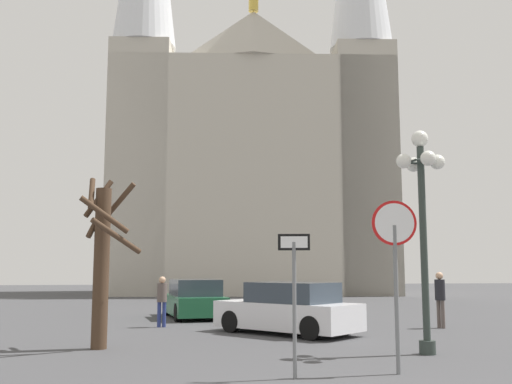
% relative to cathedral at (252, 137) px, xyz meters
% --- Properties ---
extents(cathedral, '(21.08, 12.67, 38.03)m').
position_rel_cathedral_xyz_m(cathedral, '(0.00, 0.00, 0.00)').
color(cathedral, '#BCB5A5').
rests_on(cathedral, ground).
extents(stop_sign, '(0.83, 0.14, 3.14)m').
position_rel_cathedral_xyz_m(stop_sign, '(-1.60, -32.31, -9.40)').
color(stop_sign, slate).
rests_on(stop_sign, ground).
extents(one_way_arrow_sign, '(0.56, 0.16, 2.49)m').
position_rel_cathedral_xyz_m(one_way_arrow_sign, '(-3.53, -32.48, -10.06)').
color(one_way_arrow_sign, slate).
rests_on(one_way_arrow_sign, ground).
extents(street_lamp, '(1.16, 1.16, 5.04)m').
position_rel_cathedral_xyz_m(street_lamp, '(-0.06, -30.10, -8.28)').
color(street_lamp, '#2D3833').
rests_on(street_lamp, ground).
extents(bare_tree, '(1.46, 1.73, 4.10)m').
position_rel_cathedral_xyz_m(bare_tree, '(-7.34, -28.24, -9.48)').
color(bare_tree, '#473323').
rests_on(bare_tree, ground).
extents(parked_car_near_green, '(2.42, 4.36, 1.45)m').
position_rel_cathedral_xyz_m(parked_car_near_green, '(-4.86, -20.00, -10.95)').
color(parked_car_near_green, '#1E5B38').
rests_on(parked_car_near_green, ground).
extents(parked_car_far_white, '(4.13, 4.36, 1.48)m').
position_rel_cathedral_xyz_m(parked_car_far_white, '(-2.34, -25.76, -10.93)').
color(parked_car_far_white, silver).
rests_on(parked_car_far_white, ground).
extents(pedestrian_walking, '(0.32, 0.32, 1.76)m').
position_rel_cathedral_xyz_m(pedestrian_walking, '(2.75, -24.86, -10.56)').
color(pedestrian_walking, '#594C47').
rests_on(pedestrian_walking, ground).
extents(pedestrian_standing, '(0.32, 0.32, 1.61)m').
position_rel_cathedral_xyz_m(pedestrian_standing, '(-6.01, -23.33, -10.66)').
color(pedestrian_standing, navy).
rests_on(pedestrian_standing, ground).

